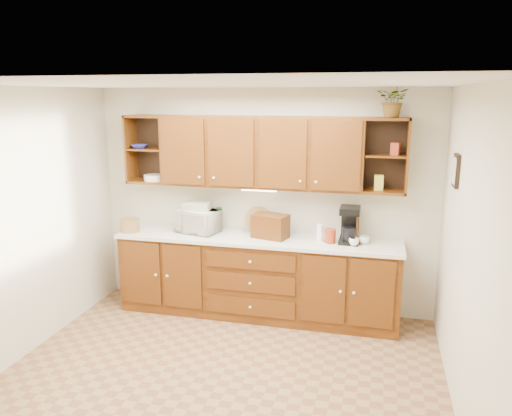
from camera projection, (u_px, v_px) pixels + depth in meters
The scene contains 26 objects.
floor at pixel (219, 380), 4.51m from camera, with size 4.00×4.00×0.00m, color olive.
ceiling at pixel (214, 84), 3.94m from camera, with size 4.00×4.00×0.00m, color white.
back_wall at pixel (263, 201), 5.88m from camera, with size 4.00×4.00×0.00m, color beige.
left_wall at pixel (14, 227), 4.69m from camera, with size 3.50×3.50×0.00m, color beige.
right_wall at pixel (469, 260), 3.75m from camera, with size 3.50×3.50×0.00m, color beige.
base_cabinets at pixel (257, 277), 5.78m from camera, with size 3.20×0.60×0.90m, color #381906.
countertop at pixel (257, 239), 5.67m from camera, with size 3.24×0.64×0.04m, color silver.
upper_cabinets at pixel (261, 152), 5.59m from camera, with size 3.20×0.33×0.80m.
undercabinet_light at pixel (259, 190), 5.64m from camera, with size 0.40×0.05×0.03m, color white.
framed_picture at pixel (456, 171), 4.49m from camera, with size 0.03×0.24×0.30m, color black.
wicker_basket at pixel (130, 225), 5.89m from camera, with size 0.23×0.23×0.15m, color olive.
microwave at pixel (198, 221), 5.85m from camera, with size 0.48×0.33×0.27m, color beige.
towel_stack at pixel (197, 206), 5.81m from camera, with size 0.30×0.22×0.09m, color #EFCB70.
wine_bottle at pixel (219, 219), 5.88m from camera, with size 0.07×0.07×0.29m, color black.
woven_tray at pixel (258, 232), 5.85m from camera, with size 0.32×0.32×0.02m, color olive.
bread_box at pixel (270, 226), 5.62m from camera, with size 0.38×0.24×0.27m, color #381906.
mug_tree at pixel (357, 240), 5.39m from camera, with size 0.26×0.26×0.30m.
canister_red at pixel (330, 236), 5.43m from camera, with size 0.12×0.12×0.16m, color maroon.
canister_white at pixel (320, 233), 5.48m from camera, with size 0.08×0.08×0.19m, color white.
canister_yellow at pixel (350, 238), 5.44m from camera, with size 0.10×0.10×0.11m, color gold.
coffee_maker at pixel (350, 225), 5.44m from camera, with size 0.22×0.28×0.40m.
bowl_stack at pixel (140, 146), 5.89m from camera, with size 0.19×0.19×0.05m, color navy.
plate_stack at pixel (154, 178), 5.95m from camera, with size 0.24×0.24×0.07m, color white.
pantry_box_yellow at pixel (379, 183), 5.32m from camera, with size 0.09×0.07×0.16m, color gold.
pantry_box_red at pixel (395, 149), 5.22m from camera, with size 0.09×0.08×0.13m, color maroon.
potted_plant at pixel (394, 100), 5.10m from camera, with size 0.32×0.28×0.36m, color #999999.
Camera 1 is at (1.30, -3.86, 2.51)m, focal length 35.00 mm.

